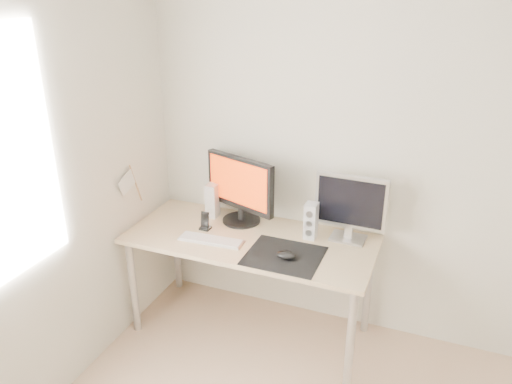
% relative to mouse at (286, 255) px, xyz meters
% --- Properties ---
extents(wall_back, '(3.50, 0.00, 3.50)m').
position_rel_mouse_xyz_m(wall_back, '(0.63, 0.54, 0.50)').
color(wall_back, silver).
rests_on(wall_back, ground).
extents(mousepad, '(0.45, 0.40, 0.00)m').
position_rel_mouse_xyz_m(mousepad, '(-0.02, 0.03, -0.02)').
color(mousepad, black).
rests_on(mousepad, desk).
extents(mouse, '(0.12, 0.07, 0.04)m').
position_rel_mouse_xyz_m(mouse, '(0.00, 0.00, 0.00)').
color(mouse, black).
rests_on(mouse, mousepad).
extents(desk, '(1.60, 0.70, 0.73)m').
position_rel_mouse_xyz_m(desk, '(-0.30, 0.17, -0.10)').
color(desk, '#D1B587').
rests_on(desk, ground).
extents(main_monitor, '(0.53, 0.33, 0.47)m').
position_rel_mouse_xyz_m(main_monitor, '(-0.45, 0.36, 0.23)').
color(main_monitor, black).
rests_on(main_monitor, desk).
extents(second_monitor, '(0.45, 0.17, 0.43)m').
position_rel_mouse_xyz_m(second_monitor, '(0.29, 0.38, 0.22)').
color(second_monitor, silver).
rests_on(second_monitor, desk).
extents(speaker_left, '(0.08, 0.09, 0.24)m').
position_rel_mouse_xyz_m(speaker_left, '(-0.67, 0.37, 0.10)').
color(speaker_left, silver).
rests_on(speaker_left, desk).
extents(speaker_right, '(0.08, 0.09, 0.24)m').
position_rel_mouse_xyz_m(speaker_right, '(0.06, 0.31, 0.10)').
color(speaker_right, white).
rests_on(speaker_right, desk).
extents(keyboard, '(0.43, 0.14, 0.02)m').
position_rel_mouse_xyz_m(keyboard, '(-0.51, 0.04, -0.02)').
color(keyboard, silver).
rests_on(keyboard, desk).
extents(phone_dock, '(0.07, 0.06, 0.12)m').
position_rel_mouse_xyz_m(phone_dock, '(-0.62, 0.17, 0.01)').
color(phone_dock, black).
rests_on(phone_dock, desk).
extents(pennant, '(0.01, 0.23, 0.29)m').
position_rel_mouse_xyz_m(pennant, '(-1.09, 0.03, 0.29)').
color(pennant, '#A57F54').
rests_on(pennant, wall_left).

